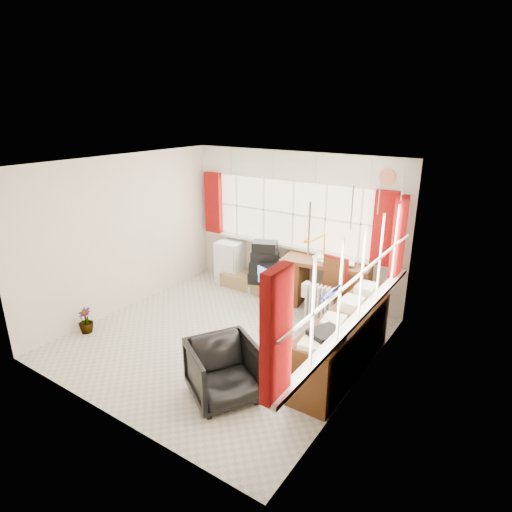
{
  "coord_description": "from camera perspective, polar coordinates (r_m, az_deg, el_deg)",
  "views": [
    {
      "loc": [
        3.45,
        -4.29,
        3.17
      ],
      "look_at": [
        0.19,
        0.55,
        1.14
      ],
      "focal_mm": 30.0,
      "sensor_mm": 36.0,
      "label": 1
    }
  ],
  "objects": [
    {
      "name": "crt_tv",
      "position": [
        7.37,
        2.45,
        -2.33
      ],
      "size": [
        0.61,
        0.58,
        0.44
      ],
      "color": "black",
      "rests_on": "tv_bench"
    },
    {
      "name": "credenza",
      "position": [
        5.55,
        11.46,
        -11.27
      ],
      "size": [
        0.5,
        2.0,
        0.85
      ],
      "color": "#582D14",
      "rests_on": "ground"
    },
    {
      "name": "window_back",
      "position": [
        7.46,
        4.79,
        1.77
      ],
      "size": [
        3.7,
        0.12,
        3.6
      ],
      "color": "#FFE8C9",
      "rests_on": "room_walls"
    },
    {
      "name": "desk",
      "position": [
        7.19,
        9.42,
        -3.23
      ],
      "size": [
        1.52,
        0.91,
        0.87
      ],
      "color": "#582D14",
      "rests_on": "ground"
    },
    {
      "name": "hifi_stack",
      "position": [
        7.45,
        1.19,
        -1.09
      ],
      "size": [
        0.64,
        0.53,
        0.75
      ],
      "color": "black",
      "rests_on": "tv_bench"
    },
    {
      "name": "task_chair",
      "position": [
        6.73,
        9.98,
        -4.14
      ],
      "size": [
        0.47,
        0.49,
        1.02
      ],
      "color": "black",
      "rests_on": "ground"
    },
    {
      "name": "tv_bench",
      "position": [
        7.84,
        0.3,
        -3.68
      ],
      "size": [
        1.4,
        0.5,
        0.25
      ],
      "primitive_type": "cube",
      "color": "#97794B",
      "rests_on": "ground"
    },
    {
      "name": "window_right",
      "position": [
        5.06,
        13.23,
        -7.45
      ],
      "size": [
        0.12,
        3.7,
        3.6
      ],
      "color": "#FFE8C9",
      "rests_on": "room_walls"
    },
    {
      "name": "overhead_cabinets",
      "position": [
        5.89,
        8.89,
        9.97
      ],
      "size": [
        3.98,
        3.98,
        0.48
      ],
      "color": "white",
      "rests_on": "room_walls"
    },
    {
      "name": "radiator",
      "position": [
        6.61,
        8.39,
        -7.09
      ],
      "size": [
        0.44,
        0.18,
        0.66
      ],
      "color": "white",
      "rests_on": "ground"
    },
    {
      "name": "curtains",
      "position": [
        6.04,
        7.81,
        2.51
      ],
      "size": [
        3.83,
        3.83,
        1.15
      ],
      "color": "#931108",
      "rests_on": "room_walls"
    },
    {
      "name": "office_chair",
      "position": [
        5.03,
        -4.31,
        -15.05
      ],
      "size": [
        1.03,
        1.02,
        0.69
      ],
      "primitive_type": "imported",
      "rotation": [
        0.0,
        0.0,
        1.03
      ],
      "color": "black",
      "rests_on": "ground"
    },
    {
      "name": "file_tray",
      "position": [
        4.83,
        9.31,
        -10.38
      ],
      "size": [
        0.4,
        0.44,
        0.12
      ],
      "primitive_type": "cube",
      "rotation": [
        0.0,
        0.0,
        -0.41
      ],
      "color": "black",
      "rests_on": "credenza"
    },
    {
      "name": "ground",
      "position": [
        6.35,
        -4.26,
        -10.81
      ],
      "size": [
        4.0,
        4.0,
        0.0
      ],
      "primitive_type": "plane",
      "color": "beige",
      "rests_on": "ground"
    },
    {
      "name": "desk_lamp",
      "position": [
        6.93,
        9.16,
        1.9
      ],
      "size": [
        0.17,
        0.14,
        0.45
      ],
      "color": "#ECBB09",
      "rests_on": "desk"
    },
    {
      "name": "flower_vase",
      "position": [
        6.87,
        -21.78,
        -7.99
      ],
      "size": [
        0.22,
        0.22,
        0.39
      ],
      "primitive_type": "imported",
      "rotation": [
        0.0,
        0.0,
        -0.04
      ],
      "color": "black",
      "rests_on": "ground"
    },
    {
      "name": "spray_bottle_a",
      "position": [
        7.44,
        5.1,
        -4.97
      ],
      "size": [
        0.14,
        0.14,
        0.27
      ],
      "primitive_type": "imported",
      "rotation": [
        0.0,
        0.0,
        0.39
      ],
      "color": "white",
      "rests_on": "ground"
    },
    {
      "name": "room_walls",
      "position": [
        5.75,
        -4.62,
        2.24
      ],
      "size": [
        4.0,
        4.0,
        4.0
      ],
      "color": "beige",
      "rests_on": "ground"
    },
    {
      "name": "spray_bottle_b",
      "position": [
        7.71,
        -0.78,
        -4.24
      ],
      "size": [
        0.13,
        0.13,
        0.21
      ],
      "primitive_type": "imported",
      "rotation": [
        0.0,
        0.0,
        -0.54
      ],
      "color": "#99E5DA",
      "rests_on": "ground"
    },
    {
      "name": "mini_fridge",
      "position": [
        8.17,
        -3.39,
        -0.71
      ],
      "size": [
        0.5,
        0.5,
        0.79
      ],
      "color": "white",
      "rests_on": "ground"
    }
  ]
}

